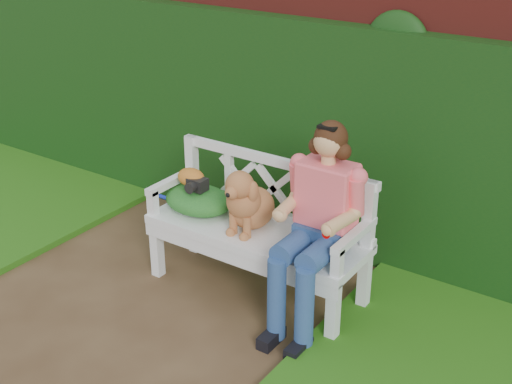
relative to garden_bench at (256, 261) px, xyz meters
The scene contains 10 objects.
ground 1.01m from the garden_bench, 121.99° to the right, with size 60.00×60.00×0.00m, color #462F1C.
brick_wall 1.46m from the garden_bench, 116.11° to the left, with size 10.00×0.30×2.20m, color maroon.
ivy_hedge 1.17m from the garden_bench, 121.71° to the left, with size 10.00×0.18×1.70m, color #193E10.
garden_bench is the anchor object (origin of this frame).
seated_woman 0.63m from the garden_bench, ahead, with size 0.53×0.70×1.25m, color #FF598B, non-canonical shape.
dog 0.47m from the garden_bench, 157.40° to the right, with size 0.30×0.41×0.45m, color brown, non-canonical shape.
tennis_racket 0.60m from the garden_bench, behind, with size 0.59×0.25×0.03m, color white, non-canonical shape.
green_bag 0.58m from the garden_bench, behind, with size 0.50×0.38×0.17m, color #1F7324, non-canonical shape.
camera_item 0.65m from the garden_bench, behind, with size 0.13×0.10×0.08m, color black.
baseball_glove 0.72m from the garden_bench, behind, with size 0.20×0.15×0.13m, color #C06C22.
Camera 1 is at (2.76, -2.45, 2.58)m, focal length 48.00 mm.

